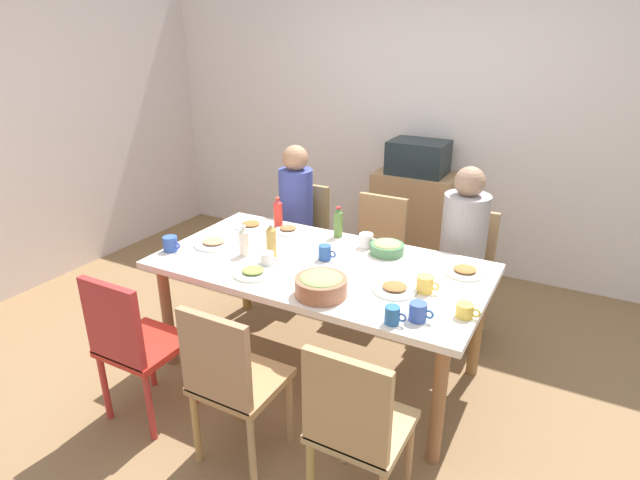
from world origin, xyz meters
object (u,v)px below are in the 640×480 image
object	(u,v)px
plate_5	(214,243)
cup_2	(366,240)
bowl_0	(387,247)
cup_7	(268,259)
plate_3	(288,230)
chair_3	(463,266)
cup_6	(418,312)
bowl_1	(321,285)
cup_3	(325,253)
chair_1	(376,248)
chair_4	(132,341)
bottle_3	(244,242)
cup_1	(425,284)
dining_table	(320,274)
bottle_2	(338,223)
cup_0	(393,315)
plate_4	(253,272)
person_2	(295,211)
plate_2	(465,271)
bottle_0	(271,242)
bottle_1	(278,213)
chair_2	(302,233)
cup_4	(465,310)
plate_0	(395,288)
side_cabinet	(414,222)
person_3	(463,240)
chair_0	(231,378)
plate_1	(251,225)
cup_5	(171,244)
chair_5	(355,424)

from	to	relation	value
plate_5	cup_2	world-z (taller)	cup_2
bowl_0	cup_7	bearing A→B (deg)	-137.03
plate_3	cup_7	bearing A→B (deg)	-70.24
plate_3	bowl_0	xyz separation A→B (m)	(0.75, -0.03, 0.03)
chair_3	cup_6	size ratio (longest dim) A/B	7.28
bowl_1	cup_3	bearing A→B (deg)	115.00
chair_1	chair_4	xyz separation A→B (m)	(-0.66, -1.79, 0.00)
plate_3	bottle_3	xyz separation A→B (m)	(-0.02, -0.47, 0.08)
chair_3	cup_1	xyz separation A→B (m)	(0.01, -0.95, 0.29)
dining_table	bottle_2	size ratio (longest dim) A/B	9.32
plate_5	cup_0	bearing A→B (deg)	-14.50
plate_4	bottle_3	bearing A→B (deg)	135.74
person_2	plate_3	distance (m)	0.50
chair_1	bowl_1	size ratio (longest dim) A/B	3.23
chair_3	cup_0	distance (m)	1.37
plate_2	bottle_0	size ratio (longest dim) A/B	1.02
plate_5	cup_7	world-z (taller)	cup_7
dining_table	bottle_1	distance (m)	0.70
cup_3	bottle_2	distance (m)	0.39
cup_3	cup_1	bearing A→B (deg)	-9.70
chair_2	chair_4	xyz separation A→B (m)	(0.00, -1.79, 0.00)
cup_0	bottle_1	world-z (taller)	bottle_1
cup_4	bottle_2	bearing A→B (deg)	147.55
plate_4	cup_6	size ratio (longest dim) A/B	1.85
chair_2	bottle_2	size ratio (longest dim) A/B	4.26
cup_6	bowl_1	bearing A→B (deg)	-179.96
chair_3	plate_0	distance (m)	1.06
bottle_0	side_cabinet	world-z (taller)	bottle_0
plate_5	cup_1	size ratio (longest dim) A/B	2.04
chair_1	plate_4	size ratio (longest dim) A/B	3.94
plate_2	cup_3	distance (m)	0.82
cup_3	cup_7	world-z (taller)	cup_3
plate_5	bottle_0	bearing A→B (deg)	-0.30
chair_3	person_3	xyz separation A→B (m)	(0.00, -0.09, 0.23)
chair_3	plate_0	size ratio (longest dim) A/B	3.74
chair_0	chair_3	size ratio (longest dim) A/B	1.00
cup_6	bottle_1	world-z (taller)	bottle_1
bottle_3	cup_4	bearing A→B (deg)	-3.86
plate_0	bottle_1	xyz separation A→B (m)	(-1.07, 0.52, 0.09)
plate_1	plate_5	world-z (taller)	same
bottle_2	bottle_0	bearing A→B (deg)	-110.23
cup_6	bottle_1	size ratio (longest dim) A/B	0.57
chair_2	cup_7	distance (m)	1.19
chair_3	cup_7	world-z (taller)	chair_3
chair_4	cup_5	size ratio (longest dim) A/B	7.14
cup_3	plate_1	bearing A→B (deg)	161.51
chair_2	bowl_1	size ratio (longest dim) A/B	3.23
chair_5	plate_3	world-z (taller)	chair_5
chair_1	bottle_0	size ratio (longest dim) A/B	3.89
chair_1	plate_4	world-z (taller)	chair_1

